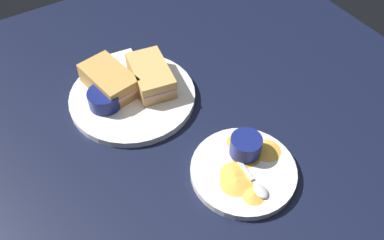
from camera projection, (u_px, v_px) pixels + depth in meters
ground_plane at (193, 113)px, 91.31cm from camera, size 110.00×110.00×3.00cm
plate_sandwich_main at (133, 97)px, 91.51cm from camera, size 27.52×27.52×1.60cm
sandwich_half_near at (151, 75)px, 91.31cm from camera, size 14.29×9.78×4.80cm
sandwich_half_far at (109, 80)px, 90.29cm from camera, size 14.26×9.72×4.80cm
ramekin_dark_sauce at (105, 98)px, 87.34cm from camera, size 7.00×7.00×3.63cm
spoon_by_dark_ramekin at (129, 93)px, 90.53cm from camera, size 2.24×9.87×0.80cm
plate_chips_companion at (243, 171)px, 78.50cm from camera, size 20.05×20.05×1.60cm
ramekin_light_gravy at (246, 145)px, 78.85cm from camera, size 6.06×6.06×3.99cm
spoon_by_gravy_ramekin at (257, 186)px, 75.00cm from camera, size 9.95×2.48×0.80cm
plantain_chip_scatter at (246, 165)px, 78.12cm from camera, size 17.26×16.70×0.60cm
paper_napkin_folded at (120, 66)px, 98.98cm from camera, size 12.09×10.38×0.40cm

